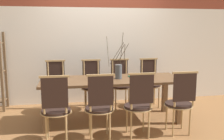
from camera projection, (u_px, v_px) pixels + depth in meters
ground_plane at (112, 121)px, 4.31m from camera, size 16.00×16.00×0.00m
wall_rear at (102, 27)px, 5.25m from camera, size 12.00×0.06×3.20m
dining_table at (112, 85)px, 4.20m from camera, size 2.36×0.85×0.74m
chair_near_leftend at (56, 107)px, 3.38m from camera, size 0.42×0.42×0.98m
chair_near_left at (100, 105)px, 3.48m from camera, size 0.42×0.42×0.98m
chair_near_center at (139, 103)px, 3.57m from camera, size 0.42×0.42×0.98m
chair_near_right at (180, 101)px, 3.68m from camera, size 0.42×0.42×0.98m
chair_far_leftend at (56, 84)px, 4.75m from camera, size 0.42×0.42×0.98m
chair_far_left at (92, 83)px, 4.87m from camera, size 0.42×0.42×0.98m
chair_far_center at (120, 82)px, 4.96m from camera, size 0.42×0.42×0.98m
chair_far_right at (150, 81)px, 5.07m from camera, size 0.42×0.42×0.98m
vase_centerpiece at (119, 71)px, 4.17m from camera, size 0.37×0.37×0.77m
book_stack at (136, 77)px, 4.34m from camera, size 0.25×0.21×0.02m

